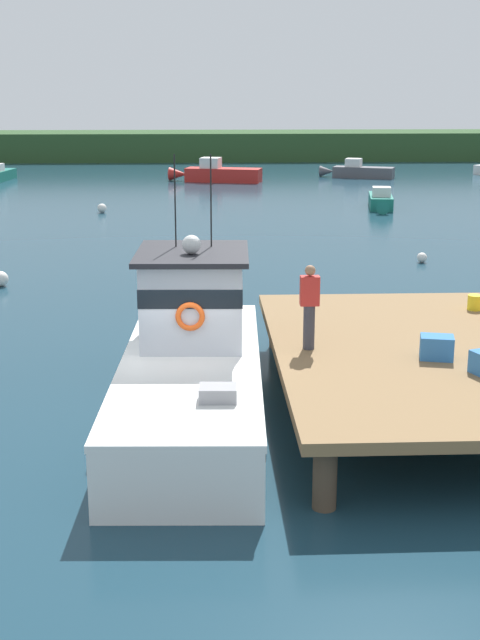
{
  "coord_description": "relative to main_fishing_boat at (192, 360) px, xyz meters",
  "views": [
    {
      "loc": [
        0.44,
        -15.5,
        5.99
      ],
      "look_at": [
        1.2,
        1.46,
        1.4
      ],
      "focal_mm": 47.86,
      "sensor_mm": 36.0,
      "label": 1
    }
  ],
  "objects": [
    {
      "name": "moored_boat_near_channel",
      "position": [
        11.27,
        44.75,
        -0.55
      ],
      "size": [
        5.26,
        2.86,
        1.33
      ],
      "color": "#4C4C51",
      "rests_on": "ground"
    },
    {
      "name": "bait_bucket",
      "position": [
        6.33,
        2.82,
        0.36
      ],
      "size": [
        0.32,
        0.32,
        0.34
      ],
      "primitive_type": "cylinder",
      "color": "yellow",
      "rests_on": "dock"
    },
    {
      "name": "moored_boat_off_the_point",
      "position": [
        1.26,
        42.46,
        -0.46
      ],
      "size": [
        6.4,
        2.81,
        1.6
      ],
      "color": "red",
      "rests_on": "ground"
    },
    {
      "name": "deckhand_by_the_boat",
      "position": [
        2.23,
        0.02,
        1.05
      ],
      "size": [
        0.36,
        0.22,
        1.63
      ],
      "color": "#383842",
      "rests_on": "dock"
    },
    {
      "name": "mooring_buoy_inshore",
      "position": [
        -6.15,
        11.02,
        -0.77
      ],
      "size": [
        0.48,
        0.48,
        0.48
      ],
      "primitive_type": "sphere",
      "color": "silver",
      "rests_on": "ground"
    },
    {
      "name": "main_fishing_boat",
      "position": [
        0.0,
        0.0,
        0.0
      ],
      "size": [
        2.86,
        9.87,
        4.8
      ],
      "color": "white",
      "rests_on": "ground"
    },
    {
      "name": "mooring_buoy_spare_mooring",
      "position": [
        -4.82,
        27.66,
        -0.78
      ],
      "size": [
        0.46,
        0.46,
        0.46
      ],
      "primitive_type": "sphere",
      "color": "silver",
      "rests_on": "ground"
    },
    {
      "name": "dock",
      "position": [
        4.58,
        -0.02,
        0.07
      ],
      "size": [
        6.0,
        9.0,
        1.2
      ],
      "color": "#4C3D2D",
      "rests_on": "ground"
    },
    {
      "name": "far_shoreline",
      "position": [
        -0.22,
        61.98,
        0.19
      ],
      "size": [
        120.0,
        8.0,
        2.4
      ],
      "primitive_type": "cube",
      "color": "#284723",
      "rests_on": "ground"
    },
    {
      "name": "crate_stack_near_edge",
      "position": [
        4.5,
        -0.71,
        0.41
      ],
      "size": [
        0.68,
        0.56,
        0.43
      ],
      "primitive_type": "cube",
      "rotation": [
        0.0,
        0.0,
        -0.22
      ],
      "color": "#3370B2",
      "rests_on": "dock"
    },
    {
      "name": "mooring_buoy_outer",
      "position": [
        8.09,
        14.23,
        -0.83
      ],
      "size": [
        0.36,
        0.36,
        0.36
      ],
      "primitive_type": "sphere",
      "color": "silver",
      "rests_on": "ground"
    },
    {
      "name": "moored_boat_mid_harbor",
      "position": [
        9.57,
        28.68,
        -0.61
      ],
      "size": [
        1.71,
        4.61,
        1.15
      ],
      "color": "#196B5B",
      "rests_on": "ground"
    },
    {
      "name": "ground_plane",
      "position": [
        -0.22,
        -0.02,
        -1.01
      ],
      "size": [
        200.0,
        200.0,
        0.0
      ],
      "primitive_type": "plane",
      "color": "#193847"
    }
  ]
}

